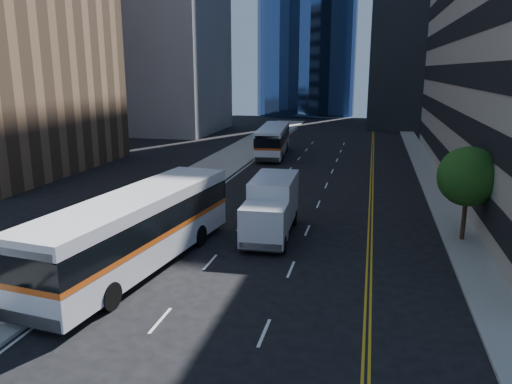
# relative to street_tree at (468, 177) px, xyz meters

# --- Properties ---
(ground) EXTENTS (160.00, 160.00, 0.00)m
(ground) POSITION_rel_street_tree_xyz_m (-9.00, -8.00, -3.64)
(ground) COLOR black
(ground) RESTS_ON ground
(sidewalk_west) EXTENTS (5.00, 90.00, 0.15)m
(sidewalk_west) POSITION_rel_street_tree_xyz_m (-19.50, 17.00, -3.57)
(sidewalk_west) COLOR gray
(sidewalk_west) RESTS_ON ground
(sidewalk_east) EXTENTS (2.00, 90.00, 0.15)m
(sidewalk_east) POSITION_rel_street_tree_xyz_m (-0.00, 17.00, -3.57)
(sidewalk_east) COLOR gray
(sidewalk_east) RESTS_ON ground
(midrise_west) EXTENTS (18.00, 18.00, 35.00)m
(midrise_west) POSITION_rel_street_tree_xyz_m (-37.00, 44.00, 13.86)
(midrise_west) COLOR gray
(midrise_west) RESTS_ON ground
(street_tree) EXTENTS (3.20, 3.20, 5.10)m
(street_tree) POSITION_rel_street_tree_xyz_m (0.00, 0.00, 0.00)
(street_tree) COLOR #332114
(street_tree) RESTS_ON sidewalk_east
(bus_front) EXTENTS (4.68, 14.02, 3.55)m
(bus_front) POSITION_rel_street_tree_xyz_m (-15.60, -7.36, -1.70)
(bus_front) COLOR white
(bus_front) RESTS_ON ground
(bus_rear) EXTENTS (3.80, 12.39, 3.14)m
(bus_rear) POSITION_rel_street_tree_xyz_m (-15.60, 25.57, -1.92)
(bus_rear) COLOR white
(bus_rear) RESTS_ON ground
(box_truck) EXTENTS (2.57, 6.84, 3.23)m
(box_truck) POSITION_rel_street_tree_xyz_m (-10.38, -1.36, -1.93)
(box_truck) COLOR silver
(box_truck) RESTS_ON ground
(pedestrian) EXTENTS (0.62, 0.75, 1.75)m
(pedestrian) POSITION_rel_street_tree_xyz_m (-18.37, -8.17, -2.61)
(pedestrian) COLOR #505157
(pedestrian) RESTS_ON sidewalk_west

